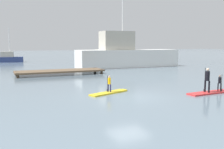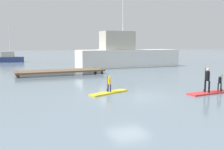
# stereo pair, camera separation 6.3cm
# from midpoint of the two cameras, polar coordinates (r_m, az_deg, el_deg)

# --- Properties ---
(ground_plane) EXTENTS (240.00, 240.00, 0.00)m
(ground_plane) POSITION_cam_midpoint_polar(r_m,az_deg,el_deg) (16.60, 3.56, -4.93)
(ground_plane) COLOR slate
(paddleboard_near) EXTENTS (3.14, 1.67, 0.10)m
(paddleboard_near) POSITION_cam_midpoint_polar(r_m,az_deg,el_deg) (17.63, -0.70, -4.05)
(paddleboard_near) COLOR gold
(paddleboard_near) RESTS_ON ground
(paddler_child_solo) EXTENTS (0.26, 0.38, 1.13)m
(paddler_child_solo) POSITION_cam_midpoint_polar(r_m,az_deg,el_deg) (17.52, -0.73, -1.86)
(paddler_child_solo) COLOR #19194C
(paddler_child_solo) RESTS_ON paddleboard_near
(paddleboard_far) EXTENTS (3.65, 1.01, 0.10)m
(paddleboard_far) POSITION_cam_midpoint_polar(r_m,az_deg,el_deg) (18.90, 20.92, -3.77)
(paddleboard_far) COLOR red
(paddleboard_far) RESTS_ON ground
(paddler_adult) EXTENTS (0.31, 0.52, 1.66)m
(paddler_adult) POSITION_cam_midpoint_polar(r_m,az_deg,el_deg) (18.50, 20.35, -0.83)
(paddler_adult) COLOR black
(paddler_adult) RESTS_ON paddleboard_far
(paddler_child_front) EXTENTS (0.21, 0.39, 1.17)m
(paddler_child_front) POSITION_cam_midpoint_polar(r_m,az_deg,el_deg) (19.44, 22.76, -1.55)
(paddler_child_front) COLOR black
(paddler_child_front) RESTS_ON paddleboard_far
(fishing_boat_white_large) EXTENTS (15.02, 4.18, 12.78)m
(fishing_boat_white_large) POSITION_cam_midpoint_polar(r_m,az_deg,el_deg) (37.44, 3.04, 4.30)
(fishing_boat_white_large) COLOR silver
(fishing_boat_white_large) RESTS_ON ground
(motor_boat_small_navy) EXTENTS (6.86, 2.51, 6.37)m
(motor_boat_small_navy) POSITION_cam_midpoint_polar(r_m,az_deg,el_deg) (50.98, -22.81, 3.32)
(motor_boat_small_navy) COLOR navy
(motor_boat_small_navy) RESTS_ON ground
(trawler_grey_distant) EXTENTS (6.90, 3.92, 5.42)m
(trawler_grey_distant) POSITION_cam_midpoint_polar(r_m,az_deg,el_deg) (53.38, -2.03, 4.05)
(trawler_grey_distant) COLOR #2D5638
(trawler_grey_distant) RESTS_ON ground
(floating_dock) EXTENTS (9.55, 2.79, 0.49)m
(floating_dock) POSITION_cam_midpoint_polar(r_m,az_deg,el_deg) (28.80, -11.52, 0.76)
(floating_dock) COLOR brown
(floating_dock) RESTS_ON ground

